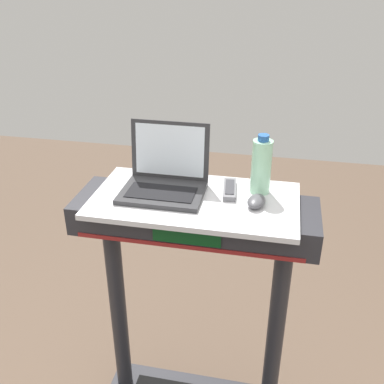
{
  "coord_description": "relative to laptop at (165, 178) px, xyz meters",
  "views": [
    {
      "loc": [
        0.28,
        -0.71,
        1.95
      ],
      "look_at": [
        0.0,
        0.65,
        1.23
      ],
      "focal_mm": 41.92,
      "sensor_mm": 36.0,
      "label": 1
    }
  ],
  "objects": [
    {
      "name": "desk_board",
      "position": [
        0.12,
        -0.04,
        -0.06
      ],
      "size": [
        0.75,
        0.41,
        0.02
      ],
      "primitive_type": "cube",
      "color": "silver",
      "rests_on": "treadmill_base"
    },
    {
      "name": "tv_remote",
      "position": [
        0.24,
        0.03,
        -0.04
      ],
      "size": [
        0.06,
        0.16,
        0.02
      ],
      "color": "slate",
      "rests_on": "desk_board"
    },
    {
      "name": "water_bottle",
      "position": [
        0.35,
        0.06,
        0.06
      ],
      "size": [
        0.07,
        0.07,
        0.22
      ],
      "color": "#9EDBB2",
      "rests_on": "desk_board"
    },
    {
      "name": "computer_mouse",
      "position": [
        0.34,
        -0.05,
        -0.03
      ],
      "size": [
        0.08,
        0.11,
        0.03
      ],
      "primitive_type": "ellipsoid",
      "rotation": [
        0.0,
        0.0,
        -0.18
      ],
      "color": "#4C4C51",
      "rests_on": "desk_board"
    },
    {
      "name": "laptop",
      "position": [
        0.0,
        0.0,
        0.0
      ],
      "size": [
        0.3,
        0.25,
        0.24
      ],
      "rotation": [
        0.0,
        0.0,
        -0.02
      ],
      "color": "#2D2D30",
      "rests_on": "desk_board"
    }
  ]
}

